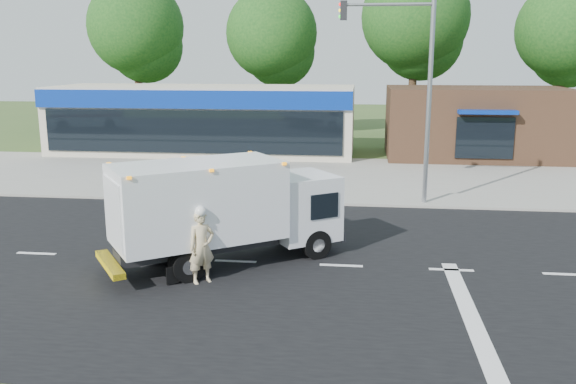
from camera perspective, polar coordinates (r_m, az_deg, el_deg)
name	(u,v)px	position (r m, az deg, el deg)	size (l,w,h in m)	color
ground	(341,266)	(17.17, 5.00, -6.91)	(120.00, 120.00, 0.00)	#385123
road_asphalt	(341,266)	(17.16, 5.00, -6.90)	(60.00, 14.00, 0.02)	black
sidewalk	(348,198)	(25.03, 5.63, -0.56)	(60.00, 2.40, 0.12)	gray
parking_apron	(351,173)	(30.72, 5.87, 1.78)	(60.00, 9.00, 0.02)	gray
lane_markings	(393,285)	(15.91, 9.76, -8.58)	(55.20, 7.00, 0.01)	silver
ems_box_truck	(223,205)	(16.91, -6.09, -1.21)	(6.64, 5.49, 2.95)	black
emergency_worker	(202,246)	(15.74, -8.08, -5.00)	(0.83, 0.80, 2.03)	#CBB587
retail_strip_mall	(204,119)	(37.51, -7.86, 6.76)	(18.00, 6.20, 4.00)	beige
brown_storefront	(475,123)	(36.95, 17.10, 6.23)	(10.00, 6.70, 4.00)	#382316
traffic_signal_pole	(413,78)	(23.88, 11.60, 10.41)	(3.51, 0.25, 8.00)	gray
background_trees	(344,32)	(44.40, 5.31, 14.64)	(36.77, 7.39, 12.10)	#332114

